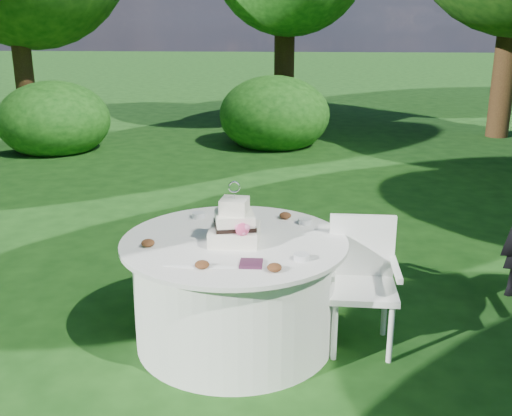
% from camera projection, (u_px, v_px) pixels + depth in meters
% --- Properties ---
extents(ground, '(80.00, 80.00, 0.00)m').
position_uv_depth(ground, '(235.00, 339.00, 4.33)').
color(ground, '#13380F').
rests_on(ground, ground).
extents(napkins, '(0.14, 0.14, 0.02)m').
position_uv_depth(napkins, '(251.00, 264.00, 3.67)').
color(napkins, '#421C33').
rests_on(napkins, table).
extents(feather_plume, '(0.48, 0.07, 0.01)m').
position_uv_depth(feather_plume, '(201.00, 267.00, 3.63)').
color(feather_plume, white).
rests_on(feather_plume, table).
extents(table, '(1.56, 1.56, 0.77)m').
position_uv_depth(table, '(235.00, 290.00, 4.22)').
color(table, white).
rests_on(table, ground).
extents(cake, '(0.33, 0.35, 0.43)m').
position_uv_depth(cake, '(235.00, 226.00, 4.03)').
color(cake, silver).
rests_on(cake, table).
extents(chair, '(0.48, 0.47, 0.91)m').
position_uv_depth(chair, '(362.00, 274.00, 4.16)').
color(chair, white).
rests_on(chair, ground).
extents(votives, '(0.91, 0.88, 0.04)m').
position_uv_depth(votives, '(266.00, 230.00, 4.24)').
color(votives, silver).
rests_on(votives, table).
extents(petal_cups, '(0.99, 1.09, 0.05)m').
position_uv_depth(petal_cups, '(229.00, 246.00, 3.92)').
color(petal_cups, '#562D16').
rests_on(petal_cups, table).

